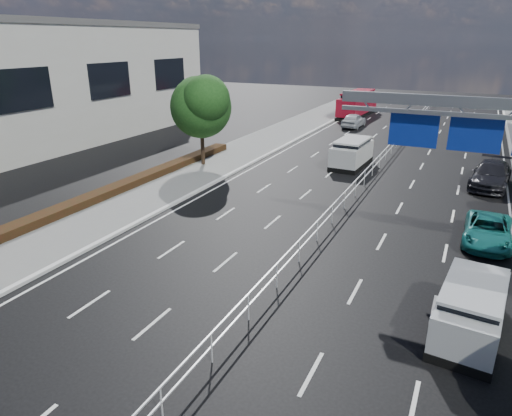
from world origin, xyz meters
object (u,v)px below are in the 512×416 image
at_px(silver_minivan, 471,310).
at_px(parked_car_teal, 488,231).
at_px(red_bus, 357,103).
at_px(white_minivan, 352,153).
at_px(near_car_silver, 354,120).
at_px(parked_car_dark, 491,175).
at_px(overhead_gantry, 497,129).
at_px(near_car_dark, 356,108).

distance_m(silver_minivan, parked_car_teal, 8.02).
relative_size(red_bus, silver_minivan, 2.22).
relative_size(white_minivan, near_car_silver, 1.09).
bearing_deg(white_minivan, parked_car_dark, -3.38).
relative_size(silver_minivan, parked_car_dark, 0.84).
bearing_deg(white_minivan, near_car_silver, 106.61).
height_order(red_bus, parked_car_teal, red_bus).
bearing_deg(red_bus, parked_car_dark, -56.64).
distance_m(overhead_gantry, silver_minivan, 7.68).
height_order(red_bus, near_car_dark, red_bus).
height_order(overhead_gantry, white_minivan, overhead_gantry).
relative_size(near_car_silver, silver_minivan, 0.98).
relative_size(near_car_silver, parked_car_teal, 1.00).
distance_m(silver_minivan, parked_car_dark, 17.73).
relative_size(near_car_silver, near_car_dark, 0.90).
bearing_deg(silver_minivan, parked_car_dark, 93.34).
bearing_deg(near_car_dark, white_minivan, 105.96).
relative_size(white_minivan, near_car_dark, 0.98).
height_order(overhead_gantry, silver_minivan, overhead_gantry).
distance_m(near_car_silver, parked_car_dark, 21.49).
bearing_deg(overhead_gantry, near_car_dark, 111.34).
xyz_separation_m(near_car_silver, silver_minivan, (12.60, -34.65, 0.13)).
bearing_deg(silver_minivan, parked_car_teal, 91.77).
height_order(overhead_gantry, parked_car_teal, overhead_gantry).
distance_m(overhead_gantry, red_bus, 39.36).
bearing_deg(near_car_silver, white_minivan, 106.00).
distance_m(near_car_dark, parked_car_teal, 38.46).
xyz_separation_m(white_minivan, silver_minivan, (8.71, -18.74, -0.12)).
height_order(near_car_dark, parked_car_dark, near_car_dark).
bearing_deg(near_car_dark, overhead_gantry, 113.96).
relative_size(near_car_dark, parked_car_teal, 1.11).
xyz_separation_m(overhead_gantry, near_car_silver, (-12.64, 28.60, -4.85)).
relative_size(near_car_dark, parked_car_dark, 0.92).
bearing_deg(red_bus, silver_minivan, -69.06).
height_order(near_car_silver, parked_car_dark, parked_car_dark).
xyz_separation_m(silver_minivan, parked_car_dark, (0.63, 17.72, -0.11)).
height_order(near_car_dark, silver_minivan, silver_minivan).
height_order(silver_minivan, parked_car_teal, silver_minivan).
height_order(overhead_gantry, parked_car_dark, overhead_gantry).
distance_m(red_bus, near_car_dark, 1.19).
bearing_deg(parked_car_teal, overhead_gantry, -102.38).
bearing_deg(red_bus, overhead_gantry, -66.20).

